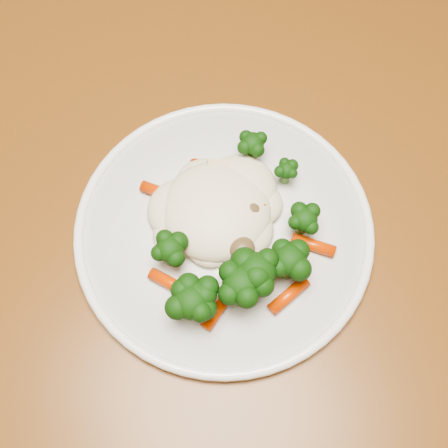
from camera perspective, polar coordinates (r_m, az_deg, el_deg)
name	(u,v)px	position (r m, az deg, el deg)	size (l,w,h in m)	color
dining_table	(300,226)	(0.67, 7.69, -0.25)	(1.42, 1.10, 0.75)	brown
plate	(224,230)	(0.56, 0.00, -0.61)	(0.29, 0.29, 0.01)	white
meal	(228,237)	(0.52, 0.37, -1.38)	(0.19, 0.18, 0.05)	#F2E4C1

